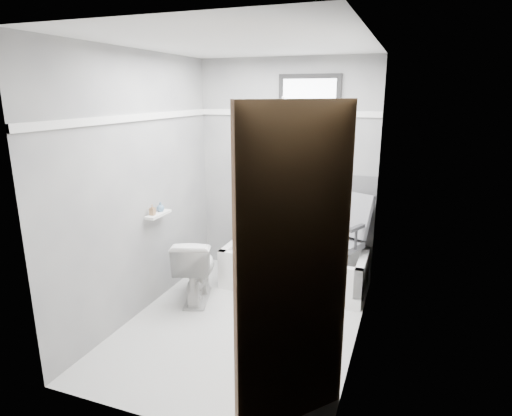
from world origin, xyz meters
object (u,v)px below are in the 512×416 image
at_px(bathtub, 295,267).
at_px(door, 327,305).
at_px(office_chair, 336,238).
at_px(soap_bottle_a, 152,210).
at_px(toilet, 196,269).
at_px(soap_bottle_b, 160,207).

distance_m(bathtub, door, 2.46).
bearing_deg(office_chair, soap_bottle_a, -126.15).
xyz_separation_m(toilet, door, (1.60, -1.57, 0.67)).
distance_m(bathtub, soap_bottle_a, 1.64).
distance_m(bathtub, toilet, 1.07).
height_order(office_chair, toilet, office_chair).
xyz_separation_m(door, soap_bottle_b, (-1.92, 1.49, -0.04)).
bearing_deg(toilet, soap_bottle_a, 16.40).
relative_size(toilet, soap_bottle_b, 7.02).
height_order(soap_bottle_a, soap_bottle_b, soap_bottle_a).
relative_size(bathtub, toilet, 2.25).
height_order(office_chair, soap_bottle_b, office_chair).
bearing_deg(soap_bottle_b, door, -37.87).
height_order(toilet, soap_bottle_a, soap_bottle_a).
relative_size(bathtub, soap_bottle_a, 14.55).
distance_m(toilet, soap_bottle_b, 0.71).
xyz_separation_m(office_chair, soap_bottle_a, (-1.59, -0.91, 0.39)).
relative_size(office_chair, door, 0.46).
height_order(bathtub, door, door).
relative_size(door, soap_bottle_b, 21.04).
distance_m(door, soap_bottle_a, 2.35).
xyz_separation_m(toilet, soap_bottle_b, (-0.32, -0.08, 0.63)).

